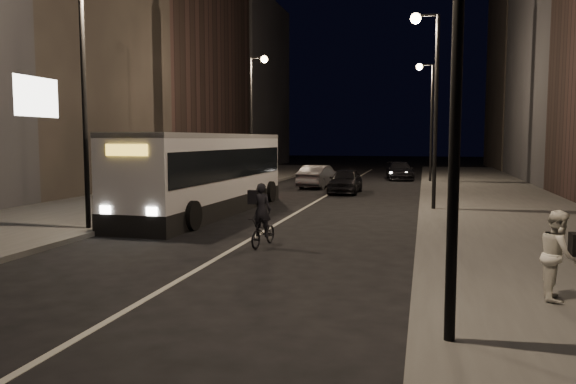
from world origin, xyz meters
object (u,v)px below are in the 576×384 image
Objects in this scene: streetlight_left_near at (91,68)px; car_far at (400,171)px; streetlight_left_far at (255,103)px; streetlight_right_mid at (430,84)px; streetlight_right_far at (428,106)px; city_bus at (207,170)px; car_near at (345,181)px; car_mid at (318,176)px; pedestrian_woman at (558,255)px; cyclist_on_bicycle at (263,225)px.

car_far is (8.71, 27.09, -4.69)m from streetlight_left_near.
car_far is (8.71, 9.09, -4.69)m from streetlight_left_far.
streetlight_right_far is (0.00, 16.00, 0.00)m from streetlight_right_mid.
streetlight_left_far is at bearing 99.55° from city_bus.
city_bus is at bearing -115.79° from streetlight_right_far.
car_mid reaches higher than car_near.
city_bus is 2.83× the size of car_mid.
car_mid is 0.95× the size of car_far.
streetlight_right_mid is 9.93m from city_bus.
streetlight_right_mid is 1.00× the size of streetlight_right_far.
pedestrian_woman is at bearing -42.50° from city_bus.
cyclist_on_bicycle is (4.30, -6.47, -1.18)m from city_bus.
streetlight_right_far is at bearing 65.85° from city_bus.
streetlight_right_mid is 4.91× the size of pedestrian_woman.
cyclist_on_bicycle is at bearing -8.97° from streetlight_left_near.
city_bus is at bearing 51.37° from pedestrian_woman.
streetlight_right_mid is 11.14m from cyclist_on_bicycle.
pedestrian_woman is 0.40× the size of car_near.
streetlight_left_far is 1.76× the size of car_far.
car_mid is at bearing 102.48° from cyclist_on_bicycle.
cyclist_on_bicycle is (6.04, -0.95, -4.74)m from streetlight_left_near.
city_bus is at bearing -113.86° from car_near.
streetlight_right_far and streetlight_left_near have the same top height.
car_near is at bearing 131.36° from car_mid.
city_bus is (1.73, 5.52, -3.56)m from streetlight_left_near.
streetlight_left_near is 1.00× the size of streetlight_left_far.
car_near is at bearing -22.28° from streetlight_left_far.
car_near reaches higher than car_far.
streetlight_left_far reaches higher than car_mid.
car_near is (0.12, 16.43, 0.09)m from cyclist_on_bicycle.
streetlight_left_near reaches higher than car_near.
streetlight_left_far is 0.66× the size of city_bus.
streetlight_left_far is at bearing -150.64° from streetlight_right_far.
car_mid is (3.99, 18.72, -4.64)m from streetlight_left_near.
car_mid is (-2.17, 3.24, 0.01)m from car_near.
streetlight_left_near is at bearing -113.96° from streetlight_right_far.
car_mid is at bearing -127.17° from car_far.
streetlight_right_mid is 1.00× the size of streetlight_left_near.
city_bus is at bearing -82.10° from streetlight_left_far.
pedestrian_woman is at bearing -22.50° from streetlight_left_near.
streetlight_right_mid reaches higher than car_mid.
streetlight_right_mid is 19.76m from car_far.
car_mid is at bearing 121.92° from streetlight_right_mid.
streetlight_left_near is at bearing -111.60° from car_near.
car_mid is 9.61m from car_far.
city_bus is 7.47× the size of pedestrian_woman.
cyclist_on_bicycle is 19.78m from car_mid.
streetlight_right_far is at bearing 86.03° from cyclist_on_bicycle.
streetlight_right_mid is at bearing -58.83° from car_near.
cyclist_on_bicycle is 1.12× the size of pedestrian_woman.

